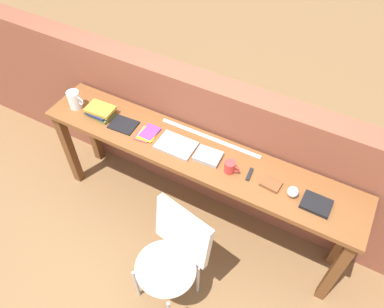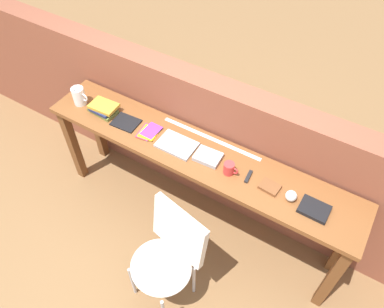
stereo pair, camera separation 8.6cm
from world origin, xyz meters
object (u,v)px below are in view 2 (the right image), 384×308
pamphlet_pile_colourful (149,132)px  book_repair_rightmost (314,209)px  chair_white_moulded (168,255)px  book_stack_leftmost (104,108)px  pitcher_white (79,96)px  book_open_centre (177,145)px  sports_ball_small (291,196)px  magazine_cycling (126,122)px  mug (229,168)px  multitool_folded (248,176)px  leather_journal_brown (270,187)px

pamphlet_pile_colourful → book_repair_rightmost: size_ratio=1.02×
chair_white_moulded → book_stack_leftmost: 1.25m
pitcher_white → book_stack_leftmost: 0.24m
book_open_centre → sports_ball_small: 0.89m
book_open_centre → sports_ball_small: bearing=-1.2°
book_open_centre → book_repair_rightmost: size_ratio=1.52×
magazine_cycling → pamphlet_pile_colourful: 0.22m
chair_white_moulded → book_stack_leftmost: size_ratio=3.71×
book_stack_leftmost → sports_ball_small: same height
mug → book_repair_rightmost: (0.61, 0.01, -0.03)m
book_open_centre → book_repair_rightmost: bearing=-1.1°
pitcher_white → magazine_cycling: 0.46m
pitcher_white → multitool_folded: 1.50m
book_stack_leftmost → mug: (1.14, -0.03, 0.01)m
chair_white_moulded → book_open_centre: 0.78m
leather_journal_brown → chair_white_moulded: bearing=-119.4°
pitcher_white → mug: (1.37, -0.01, -0.03)m
book_stack_leftmost → pamphlet_pile_colourful: 0.44m
book_open_centre → pamphlet_pile_colourful: bearing=179.2°
mug → sports_ball_small: mug is taller
pitcher_white → pamphlet_pile_colourful: (0.67, 0.02, -0.07)m
book_stack_leftmost → leather_journal_brown: 1.43m
magazine_cycling → pitcher_white: bearing=177.6°
book_open_centre → mug: (0.44, -0.03, 0.04)m
book_stack_leftmost → sports_ball_small: 1.58m
chair_white_moulded → multitool_folded: 0.77m
multitool_folded → mug: bearing=-165.8°
multitool_folded → sports_ball_small: bearing=-4.0°
chair_white_moulded → pamphlet_pile_colourful: 0.91m
chair_white_moulded → pamphlet_pile_colourful: pamphlet_pile_colourful is taller
book_open_centre → pitcher_white: bearing=-179.4°
magazine_cycling → multitool_folded: (1.04, 0.02, 0.00)m
book_open_centre → leather_journal_brown: 0.74m
chair_white_moulded → leather_journal_brown: leather_journal_brown is taller
book_stack_leftmost → multitool_folded: size_ratio=2.19×
pamphlet_pile_colourful → chair_white_moulded: bearing=-47.9°
chair_white_moulded → magazine_cycling: size_ratio=4.38×
magazine_cycling → book_repair_rightmost: 1.52m
pitcher_white → book_open_centre: size_ratio=0.65×
magazine_cycling → book_open_centre: book_open_centre is taller
book_open_centre → mug: 0.45m
book_stack_leftmost → leather_journal_brown: bearing=-0.2°
chair_white_moulded → pamphlet_pile_colourful: size_ratio=4.67×
mug → book_stack_leftmost: bearing=178.5°
multitool_folded → book_stack_leftmost: bearing=-179.8°
chair_white_moulded → book_repair_rightmost: bearing=39.4°
multitool_folded → pamphlet_pile_colourful: bearing=-179.6°
book_repair_rightmost → chair_white_moulded: bearing=-139.8°
sports_ball_small → magazine_cycling: bearing=179.7°
magazine_cycling → mug: mug is taller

